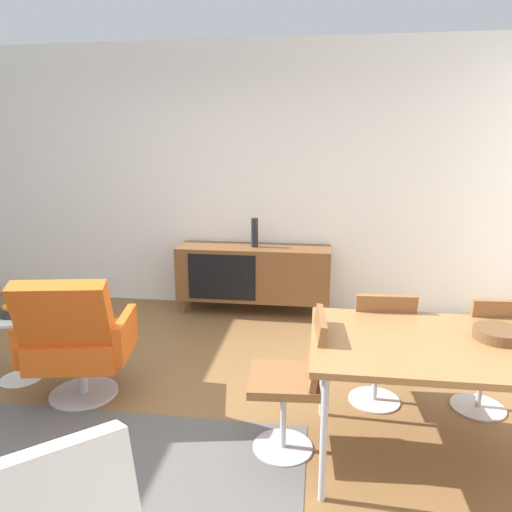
{
  "coord_description": "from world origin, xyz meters",
  "views": [
    {
      "loc": [
        0.93,
        -2.45,
        1.78
      ],
      "look_at": [
        0.49,
        0.81,
        0.98
      ],
      "focal_mm": 32.91,
      "sensor_mm": 36.0,
      "label": 1
    }
  ],
  "objects_px": {
    "dining_table": "(460,350)",
    "side_table_round": "(16,340)",
    "vase_cobalt": "(255,233)",
    "dining_chair_near_window": "(294,377)",
    "fruit_bowl": "(13,310)",
    "dining_chair_back_right": "(489,349)",
    "wooden_bowl_on_table": "(498,334)",
    "sideboard": "(253,273)",
    "lounge_chair_red": "(75,338)",
    "dining_chair_back_left": "(379,343)"
  },
  "relations": [
    {
      "from": "dining_table",
      "to": "dining_chair_back_right",
      "type": "bearing_deg",
      "value": 57.7
    },
    {
      "from": "dining_table",
      "to": "side_table_round",
      "type": "xyz_separation_m",
      "value": [
        -3.04,
        0.58,
        -0.38
      ]
    },
    {
      "from": "dining_chair_back_left",
      "to": "fruit_bowl",
      "type": "bearing_deg",
      "value": 179.55
    },
    {
      "from": "dining_table",
      "to": "lounge_chair_red",
      "type": "xyz_separation_m",
      "value": [
        -2.42,
        0.36,
        -0.23
      ]
    },
    {
      "from": "dining_chair_near_window",
      "to": "fruit_bowl",
      "type": "relative_size",
      "value": 4.28
    },
    {
      "from": "dining_chair_back_left",
      "to": "dining_chair_back_right",
      "type": "xyz_separation_m",
      "value": [
        0.7,
        0.0,
        0.0
      ]
    },
    {
      "from": "dining_chair_near_window",
      "to": "lounge_chair_red",
      "type": "relative_size",
      "value": 0.9
    },
    {
      "from": "vase_cobalt",
      "to": "side_table_round",
      "type": "distance_m",
      "value": 2.4
    },
    {
      "from": "wooden_bowl_on_table",
      "to": "dining_chair_back_left",
      "type": "distance_m",
      "value": 0.8
    },
    {
      "from": "dining_chair_back_right",
      "to": "side_table_round",
      "type": "distance_m",
      "value": 3.39
    },
    {
      "from": "lounge_chair_red",
      "to": "dining_chair_back_right",
      "type": "bearing_deg",
      "value": 4.15
    },
    {
      "from": "vase_cobalt",
      "to": "wooden_bowl_on_table",
      "type": "xyz_separation_m",
      "value": [
        1.65,
        -2.21,
        -0.1
      ]
    },
    {
      "from": "vase_cobalt",
      "to": "fruit_bowl",
      "type": "bearing_deg",
      "value": -133.01
    },
    {
      "from": "dining_table",
      "to": "fruit_bowl",
      "type": "bearing_deg",
      "value": 169.18
    },
    {
      "from": "dining_chair_near_window",
      "to": "fruit_bowl",
      "type": "bearing_deg",
      "value": 164.97
    },
    {
      "from": "sideboard",
      "to": "wooden_bowl_on_table",
      "type": "xyz_separation_m",
      "value": [
        1.66,
        -2.21,
        0.33
      ]
    },
    {
      "from": "wooden_bowl_on_table",
      "to": "dining_chair_near_window",
      "type": "bearing_deg",
      "value": -176.34
    },
    {
      "from": "vase_cobalt",
      "to": "lounge_chair_red",
      "type": "distance_m",
      "value": 2.2
    },
    {
      "from": "sideboard",
      "to": "fruit_bowl",
      "type": "relative_size",
      "value": 8.0
    },
    {
      "from": "side_table_round",
      "to": "fruit_bowl",
      "type": "height_order",
      "value": "fruit_bowl"
    },
    {
      "from": "dining_table",
      "to": "fruit_bowl",
      "type": "height_order",
      "value": "dining_table"
    },
    {
      "from": "dining_chair_back_left",
      "to": "dining_table",
      "type": "bearing_deg",
      "value": -58.18
    },
    {
      "from": "side_table_round",
      "to": "dining_table",
      "type": "bearing_deg",
      "value": -10.83
    },
    {
      "from": "dining_table",
      "to": "dining_chair_back_left",
      "type": "distance_m",
      "value": 0.7
    },
    {
      "from": "lounge_chair_red",
      "to": "vase_cobalt",
      "type": "bearing_deg",
      "value": 63.01
    },
    {
      "from": "wooden_bowl_on_table",
      "to": "dining_chair_back_left",
      "type": "xyz_separation_m",
      "value": [
        -0.56,
        0.48,
        -0.3
      ]
    },
    {
      "from": "dining_chair_back_right",
      "to": "fruit_bowl",
      "type": "xyz_separation_m",
      "value": [
        -3.39,
        0.02,
        0.09
      ]
    },
    {
      "from": "dining_chair_back_right",
      "to": "fruit_bowl",
      "type": "relative_size",
      "value": 4.28
    },
    {
      "from": "vase_cobalt",
      "to": "wooden_bowl_on_table",
      "type": "height_order",
      "value": "vase_cobalt"
    },
    {
      "from": "sideboard",
      "to": "dining_chair_back_left",
      "type": "bearing_deg",
      "value": -57.4
    },
    {
      "from": "vase_cobalt",
      "to": "side_table_round",
      "type": "height_order",
      "value": "vase_cobalt"
    },
    {
      "from": "dining_chair_back_left",
      "to": "lounge_chair_red",
      "type": "xyz_separation_m",
      "value": [
        -2.08,
        -0.2,
        -0.0
      ]
    },
    {
      "from": "dining_chair_near_window",
      "to": "fruit_bowl",
      "type": "distance_m",
      "value": 2.22
    },
    {
      "from": "dining_table",
      "to": "lounge_chair_red",
      "type": "distance_m",
      "value": 2.46
    },
    {
      "from": "vase_cobalt",
      "to": "dining_chair_back_right",
      "type": "bearing_deg",
      "value": -43.97
    },
    {
      "from": "vase_cobalt",
      "to": "dining_chair_near_window",
      "type": "xyz_separation_m",
      "value": [
        0.55,
        -2.28,
        -0.4
      ]
    },
    {
      "from": "wooden_bowl_on_table",
      "to": "dining_chair_near_window",
      "type": "relative_size",
      "value": 0.3
    },
    {
      "from": "dining_chair_near_window",
      "to": "sideboard",
      "type": "bearing_deg",
      "value": 103.85
    },
    {
      "from": "sideboard",
      "to": "vase_cobalt",
      "type": "height_order",
      "value": "vase_cobalt"
    },
    {
      "from": "fruit_bowl",
      "to": "vase_cobalt",
      "type": "bearing_deg",
      "value": 46.99
    },
    {
      "from": "fruit_bowl",
      "to": "wooden_bowl_on_table",
      "type": "bearing_deg",
      "value": -8.86
    },
    {
      "from": "sideboard",
      "to": "wooden_bowl_on_table",
      "type": "relative_size",
      "value": 6.15
    },
    {
      "from": "lounge_chair_red",
      "to": "fruit_bowl",
      "type": "distance_m",
      "value": 0.66
    },
    {
      "from": "dining_chair_near_window",
      "to": "fruit_bowl",
      "type": "height_order",
      "value": "dining_chair_near_window"
    },
    {
      "from": "sideboard",
      "to": "vase_cobalt",
      "type": "bearing_deg",
      "value": 8.74
    },
    {
      "from": "dining_table",
      "to": "side_table_round",
      "type": "distance_m",
      "value": 3.11
    },
    {
      "from": "sideboard",
      "to": "vase_cobalt",
      "type": "relative_size",
      "value": 5.26
    },
    {
      "from": "dining_chair_back_right",
      "to": "side_table_round",
      "type": "height_order",
      "value": "dining_chair_back_right"
    },
    {
      "from": "side_table_round",
      "to": "vase_cobalt",
      "type": "bearing_deg",
      "value": 46.94
    },
    {
      "from": "sideboard",
      "to": "dining_chair_near_window",
      "type": "distance_m",
      "value": 2.35
    }
  ]
}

